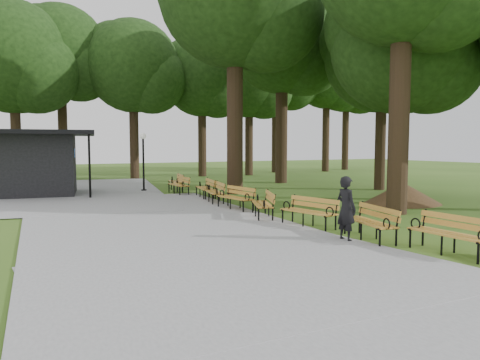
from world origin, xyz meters
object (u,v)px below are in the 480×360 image
bench_5 (235,198)px  lawn_tree_5 (382,55)px  kiosk (33,163)px  lawn_tree_4 (282,37)px  bench_1 (448,234)px  dirt_mound (403,193)px  lamp_post (143,149)px  person (346,209)px  bench_6 (214,192)px  bench_2 (369,222)px  lawn_tree_1 (402,44)px  bench_3 (308,212)px  bench_4 (262,204)px  bench_7 (205,188)px  bench_8 (178,185)px  bench_9 (175,182)px

bench_5 → lawn_tree_5: size_ratio=0.19×
kiosk → bench_5: bearing=-44.1°
lawn_tree_4 → kiosk: bearing=-176.9°
bench_1 → dirt_mound: bearing=136.5°
lawn_tree_4 → lamp_post: bearing=-172.3°
person → bench_6: person is taller
kiosk → lamp_post: kiosk is taller
person → bench_2: 0.75m
bench_1 → bench_2: (-0.48, 1.91, 0.00)m
person → lawn_tree_4: lawn_tree_4 is taller
kiosk → bench_5: size_ratio=2.58×
bench_6 → lawn_tree_1: (7.64, -2.71, 6.29)m
bench_3 → bench_4: same height
bench_4 → bench_5: (-0.01, 1.97, 0.00)m
lawn_tree_4 → bench_7: bearing=-144.7°
bench_2 → lawn_tree_1: 11.03m
bench_4 → lawn_tree_1: lawn_tree_1 is taller
bench_4 → lawn_tree_1: bearing=123.4°
bench_1 → lawn_tree_1: size_ratio=0.19×
lawn_tree_4 → bench_8: bearing=-158.2°
bench_8 → bench_1: bearing=5.2°
person → lawn_tree_1: size_ratio=0.17×
lawn_tree_4 → bench_5: bearing=-130.6°
dirt_mound → bench_5: bearing=166.7°
lawn_tree_1 → lawn_tree_4: (0.17, 9.75, 2.42)m
person → lawn_tree_4: (7.88, 15.28, 8.35)m
bench_5 → bench_6: 2.23m
bench_2 → bench_5: bearing=-161.7°
bench_2 → bench_3: (-0.33, 2.12, 0.00)m
kiosk → bench_9: kiosk is taller
bench_4 → bench_8: size_ratio=1.00×
bench_3 → bench_5: size_ratio=1.00×
bench_1 → bench_9: size_ratio=1.00×
lawn_tree_1 → bench_8: bearing=140.2°
person → kiosk: kiosk is taller
bench_5 → dirt_mound: bearing=69.0°
person → bench_1: person is taller
bench_6 → bench_8: same height
bench_2 → bench_6: size_ratio=1.00×
bench_7 → person: bearing=8.4°
lamp_post → bench_4: size_ratio=1.59×
bench_4 → bench_7: bearing=-161.5°
bench_8 → lawn_tree_5: 12.68m
kiosk → bench_6: 9.16m
lamp_post → bench_9: bearing=-5.1°
lamp_post → bench_8: 2.89m
bench_7 → bench_1: bearing=14.1°
bench_5 → bench_9: same height
dirt_mound → bench_2: 7.64m
bench_6 → bench_9: same height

